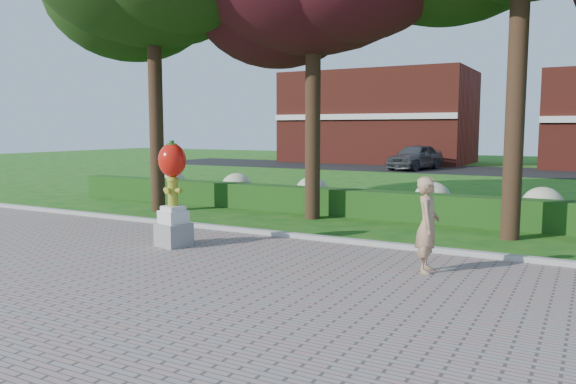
% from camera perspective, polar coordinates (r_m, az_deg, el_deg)
% --- Properties ---
extents(ground, '(100.00, 100.00, 0.00)m').
position_cam_1_polar(ground, '(10.38, -2.31, -8.16)').
color(ground, '#165715').
rests_on(ground, ground).
extents(walkway, '(40.00, 14.00, 0.04)m').
position_cam_1_polar(walkway, '(7.41, -19.01, -14.44)').
color(walkway, gray).
rests_on(walkway, ground).
extents(curb, '(40.00, 0.18, 0.15)m').
position_cam_1_polar(curb, '(12.96, 4.56, -4.89)').
color(curb, '#ADADA5').
rests_on(curb, ground).
extents(lawn_hedge, '(24.00, 0.70, 0.80)m').
position_cam_1_polar(lawn_hedge, '(16.59, 10.24, -1.34)').
color(lawn_hedge, '#174212').
rests_on(lawn_hedge, ground).
extents(hydrangea_row, '(20.10, 1.10, 0.99)m').
position_cam_1_polar(hydrangea_row, '(17.36, 13.09, -0.57)').
color(hydrangea_row, '#B4B38A').
rests_on(hydrangea_row, ground).
extents(street, '(50.00, 8.00, 0.02)m').
position_cam_1_polar(street, '(37.06, 20.61, 1.99)').
color(street, black).
rests_on(street, ground).
extents(building_left, '(14.00, 8.00, 7.00)m').
position_cam_1_polar(building_left, '(45.24, 9.17, 7.47)').
color(building_left, maroon).
rests_on(building_left, ground).
extents(hydrant_sculpture, '(0.76, 0.76, 2.32)m').
position_cam_1_polar(hydrant_sculpture, '(12.53, -11.63, 0.14)').
color(hydrant_sculpture, gray).
rests_on(hydrant_sculpture, walkway).
extents(woman, '(0.52, 0.69, 1.73)m').
position_cam_1_polar(woman, '(10.36, 14.00, -3.25)').
color(woman, tan).
rests_on(woman, walkway).
extents(parked_car, '(2.88, 5.11, 1.64)m').
position_cam_1_polar(parked_car, '(36.87, 12.78, 3.51)').
color(parked_car, '#3E4046').
rests_on(parked_car, street).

